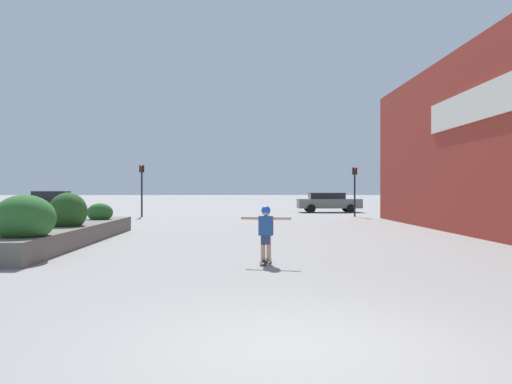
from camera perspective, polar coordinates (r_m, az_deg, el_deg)
The scene contains 9 objects.
ground_plane at distance 5.62m, azimuth 5.55°, elevation -17.41°, with size 300.00×300.00×0.00m, color gray.
planter_box at distance 16.32m, azimuth -20.89°, elevation -3.81°, with size 1.48×10.37×1.61m.
skateboard at distance 11.50m, azimuth 1.14°, elevation -7.91°, with size 0.31×0.66×0.09m.
skateboarder at distance 11.41m, azimuth 1.14°, elevation -4.05°, with size 1.15×0.32×1.24m.
car_leftmost at distance 40.12m, azimuth 23.83°, elevation -1.13°, with size 4.44×1.96×1.37m.
car_center_left at distance 37.78m, azimuth 8.28°, elevation -1.13°, with size 4.70×1.90×1.46m.
car_center_right at distance 41.74m, azimuth -22.53°, elevation -0.96°, with size 4.51×1.92×1.58m.
traffic_light_left at distance 32.03m, azimuth -12.93°, elevation 1.20°, with size 0.28×0.30×3.23m.
traffic_light_right at distance 31.97m, azimuth 11.22°, elevation 1.05°, with size 0.28×0.30×3.09m.
Camera 1 is at (-0.66, -5.31, 1.71)m, focal length 35.00 mm.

